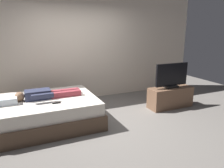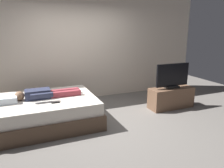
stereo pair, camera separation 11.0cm
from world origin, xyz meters
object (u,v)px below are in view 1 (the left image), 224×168
(person, at_px, (45,94))
(remote, at_px, (56,103))
(tv, at_px, (172,76))
(pillow, at_px, (3,101))
(tv_stand, at_px, (170,97))
(bed, at_px, (45,112))

(person, bearing_deg, remote, -69.53)
(person, relative_size, tv, 1.43)
(pillow, height_order, tv_stand, pillow)
(pillow, bearing_deg, tv, -3.34)
(pillow, xyz_separation_m, person, (0.74, 0.03, 0.02))
(person, bearing_deg, pillow, -177.33)
(person, bearing_deg, bed, -129.78)
(bed, height_order, tv, tv)
(bed, distance_m, tv_stand, 2.95)
(pillow, xyz_separation_m, remote, (0.89, -0.37, -0.05))
(person, xyz_separation_m, tv, (2.91, -0.25, 0.16))
(bed, distance_m, remote, 0.50)
(pillow, distance_m, tv, 3.66)
(bed, bearing_deg, person, 50.22)
(bed, distance_m, tv, 2.99)
(tv, bearing_deg, tv_stand, 0.00)
(bed, xyz_separation_m, tv_stand, (2.94, -0.21, -0.01))
(pillow, bearing_deg, person, 2.67)
(person, xyz_separation_m, tv_stand, (2.91, -0.25, -0.37))
(tv, bearing_deg, bed, 175.85)
(bed, bearing_deg, tv_stand, -4.15)
(person, height_order, tv, tv)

